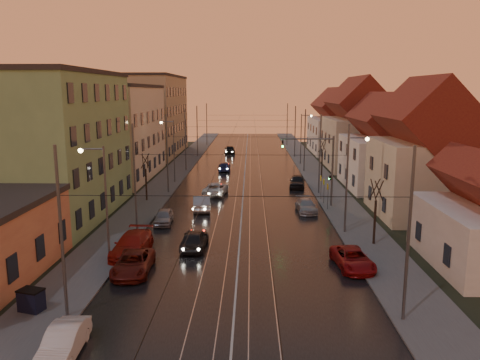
# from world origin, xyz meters

# --- Properties ---
(ground) EXTENTS (160.00, 160.00, 0.00)m
(ground) POSITION_xyz_m (0.00, 0.00, 0.00)
(ground) COLOR black
(ground) RESTS_ON ground
(road) EXTENTS (16.00, 120.00, 0.04)m
(road) POSITION_xyz_m (0.00, 40.00, 0.02)
(road) COLOR black
(road) RESTS_ON ground
(sidewalk_left) EXTENTS (4.00, 120.00, 0.15)m
(sidewalk_left) POSITION_xyz_m (-10.00, 40.00, 0.07)
(sidewalk_left) COLOR #4C4C4C
(sidewalk_left) RESTS_ON ground
(sidewalk_right) EXTENTS (4.00, 120.00, 0.15)m
(sidewalk_right) POSITION_xyz_m (10.00, 40.00, 0.07)
(sidewalk_right) COLOR #4C4C4C
(sidewalk_right) RESTS_ON ground
(tram_rail_0) EXTENTS (0.06, 120.00, 0.03)m
(tram_rail_0) POSITION_xyz_m (-2.20, 40.00, 0.06)
(tram_rail_0) COLOR gray
(tram_rail_0) RESTS_ON road
(tram_rail_1) EXTENTS (0.06, 120.00, 0.03)m
(tram_rail_1) POSITION_xyz_m (-0.77, 40.00, 0.06)
(tram_rail_1) COLOR gray
(tram_rail_1) RESTS_ON road
(tram_rail_2) EXTENTS (0.06, 120.00, 0.03)m
(tram_rail_2) POSITION_xyz_m (0.77, 40.00, 0.06)
(tram_rail_2) COLOR gray
(tram_rail_2) RESTS_ON road
(tram_rail_3) EXTENTS (0.06, 120.00, 0.03)m
(tram_rail_3) POSITION_xyz_m (2.20, 40.00, 0.06)
(tram_rail_3) COLOR gray
(tram_rail_3) RESTS_ON road
(apartment_left_1) EXTENTS (10.00, 18.00, 13.00)m
(apartment_left_1) POSITION_xyz_m (-17.50, 14.00, 6.50)
(apartment_left_1) COLOR #6E965F
(apartment_left_1) RESTS_ON ground
(apartment_left_2) EXTENTS (10.00, 20.00, 12.00)m
(apartment_left_2) POSITION_xyz_m (-17.50, 34.00, 6.00)
(apartment_left_2) COLOR beige
(apartment_left_2) RESTS_ON ground
(apartment_left_3) EXTENTS (10.00, 24.00, 14.00)m
(apartment_left_3) POSITION_xyz_m (-17.50, 58.00, 7.00)
(apartment_left_3) COLOR tan
(apartment_left_3) RESTS_ON ground
(house_right_1) EXTENTS (8.67, 10.20, 10.80)m
(house_right_1) POSITION_xyz_m (17.00, 15.00, 5.45)
(house_right_1) COLOR #B5A88B
(house_right_1) RESTS_ON ground
(house_right_2) EXTENTS (9.18, 12.24, 9.20)m
(house_right_2) POSITION_xyz_m (17.00, 28.00, 4.64)
(house_right_2) COLOR silver
(house_right_2) RESTS_ON ground
(house_right_3) EXTENTS (9.18, 14.28, 11.50)m
(house_right_3) POSITION_xyz_m (17.00, 43.00, 5.80)
(house_right_3) COLOR #B5A88B
(house_right_3) RESTS_ON ground
(house_right_4) EXTENTS (9.18, 16.32, 10.00)m
(house_right_4) POSITION_xyz_m (17.00, 61.00, 5.05)
(house_right_4) COLOR silver
(house_right_4) RESTS_ON ground
(catenary_pole_l_0) EXTENTS (0.16, 0.16, 9.00)m
(catenary_pole_l_0) POSITION_xyz_m (-8.60, -6.00, 4.50)
(catenary_pole_l_0) COLOR #595B60
(catenary_pole_l_0) RESTS_ON ground
(catenary_pole_r_0) EXTENTS (0.16, 0.16, 9.00)m
(catenary_pole_r_0) POSITION_xyz_m (8.60, -6.00, 4.50)
(catenary_pole_r_0) COLOR #595B60
(catenary_pole_r_0) RESTS_ON ground
(catenary_pole_l_1) EXTENTS (0.16, 0.16, 9.00)m
(catenary_pole_l_1) POSITION_xyz_m (-8.60, 9.00, 4.50)
(catenary_pole_l_1) COLOR #595B60
(catenary_pole_l_1) RESTS_ON ground
(catenary_pole_r_1) EXTENTS (0.16, 0.16, 9.00)m
(catenary_pole_r_1) POSITION_xyz_m (8.60, 9.00, 4.50)
(catenary_pole_r_1) COLOR #595B60
(catenary_pole_r_1) RESTS_ON ground
(catenary_pole_l_2) EXTENTS (0.16, 0.16, 9.00)m
(catenary_pole_l_2) POSITION_xyz_m (-8.60, 24.00, 4.50)
(catenary_pole_l_2) COLOR #595B60
(catenary_pole_l_2) RESTS_ON ground
(catenary_pole_r_2) EXTENTS (0.16, 0.16, 9.00)m
(catenary_pole_r_2) POSITION_xyz_m (8.60, 24.00, 4.50)
(catenary_pole_r_2) COLOR #595B60
(catenary_pole_r_2) RESTS_ON ground
(catenary_pole_l_3) EXTENTS (0.16, 0.16, 9.00)m
(catenary_pole_l_3) POSITION_xyz_m (-8.60, 39.00, 4.50)
(catenary_pole_l_3) COLOR #595B60
(catenary_pole_l_3) RESTS_ON ground
(catenary_pole_r_3) EXTENTS (0.16, 0.16, 9.00)m
(catenary_pole_r_3) POSITION_xyz_m (8.60, 39.00, 4.50)
(catenary_pole_r_3) COLOR #595B60
(catenary_pole_r_3) RESTS_ON ground
(catenary_pole_l_4) EXTENTS (0.16, 0.16, 9.00)m
(catenary_pole_l_4) POSITION_xyz_m (-8.60, 54.00, 4.50)
(catenary_pole_l_4) COLOR #595B60
(catenary_pole_l_4) RESTS_ON ground
(catenary_pole_r_4) EXTENTS (0.16, 0.16, 9.00)m
(catenary_pole_r_4) POSITION_xyz_m (8.60, 54.00, 4.50)
(catenary_pole_r_4) COLOR #595B60
(catenary_pole_r_4) RESTS_ON ground
(catenary_pole_l_5) EXTENTS (0.16, 0.16, 9.00)m
(catenary_pole_l_5) POSITION_xyz_m (-8.60, 72.00, 4.50)
(catenary_pole_l_5) COLOR #595B60
(catenary_pole_l_5) RESTS_ON ground
(catenary_pole_r_5) EXTENTS (0.16, 0.16, 9.00)m
(catenary_pole_r_5) POSITION_xyz_m (8.60, 72.00, 4.50)
(catenary_pole_r_5) COLOR #595B60
(catenary_pole_r_5) RESTS_ON ground
(street_lamp_0) EXTENTS (1.75, 0.32, 8.00)m
(street_lamp_0) POSITION_xyz_m (-9.10, 2.00, 4.89)
(street_lamp_0) COLOR #595B60
(street_lamp_0) RESTS_ON ground
(street_lamp_1) EXTENTS (1.75, 0.32, 8.00)m
(street_lamp_1) POSITION_xyz_m (9.10, 10.00, 4.89)
(street_lamp_1) COLOR #595B60
(street_lamp_1) RESTS_ON ground
(street_lamp_2) EXTENTS (1.75, 0.32, 8.00)m
(street_lamp_2) POSITION_xyz_m (-9.10, 30.00, 4.89)
(street_lamp_2) COLOR #595B60
(street_lamp_2) RESTS_ON ground
(street_lamp_3) EXTENTS (1.75, 0.32, 8.00)m
(street_lamp_3) POSITION_xyz_m (9.10, 46.00, 4.89)
(street_lamp_3) COLOR #595B60
(street_lamp_3) RESTS_ON ground
(traffic_light_mast) EXTENTS (5.30, 0.32, 7.20)m
(traffic_light_mast) POSITION_xyz_m (7.99, 18.00, 4.60)
(traffic_light_mast) COLOR #595B60
(traffic_light_mast) RESTS_ON ground
(bare_tree_0) EXTENTS (1.09, 1.09, 5.11)m
(bare_tree_0) POSITION_xyz_m (-10.20, 20.00, 2.49)
(bare_tree_0) COLOR black
(bare_tree_0) RESTS_ON ground
(bare_tree_1) EXTENTS (1.09, 1.09, 5.11)m
(bare_tree_1) POSITION_xyz_m (10.20, 6.00, 2.49)
(bare_tree_1) COLOR black
(bare_tree_1) RESTS_ON ground
(bare_tree_2) EXTENTS (1.09, 1.09, 5.11)m
(bare_tree_2) POSITION_xyz_m (10.40, 34.00, 2.49)
(bare_tree_2) COLOR black
(bare_tree_2) RESTS_ON ground
(driving_car_0) EXTENTS (1.91, 4.42, 1.49)m
(driving_car_0) POSITION_xyz_m (-3.32, 4.97, 0.74)
(driving_car_0) COLOR black
(driving_car_0) RESTS_ON ground
(driving_car_1) EXTENTS (2.12, 4.78, 1.52)m
(driving_car_1) POSITION_xyz_m (-3.98, 16.39, 0.76)
(driving_car_1) COLOR #A8A8AD
(driving_car_1) RESTS_ON ground
(driving_car_2) EXTENTS (2.85, 5.27, 1.40)m
(driving_car_2) POSITION_xyz_m (-3.10, 23.33, 0.70)
(driving_car_2) COLOR silver
(driving_car_2) RESTS_ON ground
(driving_car_3) EXTENTS (1.90, 4.35, 1.25)m
(driving_car_3) POSITION_xyz_m (-3.01, 39.33, 0.62)
(driving_car_3) COLOR #181E4A
(driving_car_3) RESTS_ON ground
(driving_car_4) EXTENTS (2.30, 4.76, 1.57)m
(driving_car_4) POSITION_xyz_m (-3.09, 58.57, 0.78)
(driving_car_4) COLOR black
(driving_car_4) RESTS_ON ground
(parked_left_0) EXTENTS (1.60, 4.06, 1.32)m
(parked_left_0) POSITION_xyz_m (-7.38, -9.50, 0.66)
(parked_left_0) COLOR silver
(parked_left_0) RESTS_ON ground
(parked_left_1) EXTENTS (2.40, 4.89, 1.34)m
(parked_left_1) POSITION_xyz_m (-6.68, 0.12, 0.67)
(parked_left_1) COLOR #5C160F
(parked_left_1) RESTS_ON ground
(parked_left_2) EXTENTS (2.41, 5.43, 1.55)m
(parked_left_2) POSITION_xyz_m (-7.60, 3.48, 0.77)
(parked_left_2) COLOR maroon
(parked_left_2) RESTS_ON ground
(parked_left_3) EXTENTS (1.78, 3.87, 1.29)m
(parked_left_3) POSITION_xyz_m (-6.82, 11.51, 0.64)
(parked_left_3) COLOR gray
(parked_left_3) RESTS_ON ground
(parked_right_0) EXTENTS (2.56, 4.77, 1.27)m
(parked_right_0) POSITION_xyz_m (7.60, 1.33, 0.64)
(parked_right_0) COLOR maroon
(parked_right_0) RESTS_ON ground
(parked_right_1) EXTENTS (1.97, 4.35, 1.24)m
(parked_right_1) POSITION_xyz_m (6.23, 15.91, 0.62)
(parked_right_1) COLOR #9FA0A5
(parked_right_1) RESTS_ON ground
(parked_right_2) EXTENTS (2.29, 4.60, 1.51)m
(parked_right_2) POSITION_xyz_m (6.49, 27.69, 0.75)
(parked_right_2) COLOR black
(parked_right_2) RESTS_ON ground
(dumpster) EXTENTS (1.38, 1.10, 1.10)m
(dumpster) POSITION_xyz_m (-10.66, -5.51, 0.70)
(dumpster) COLOR black
(dumpster) RESTS_ON sidewalk_left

